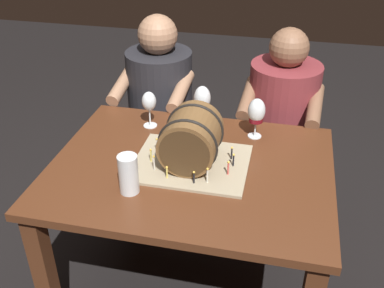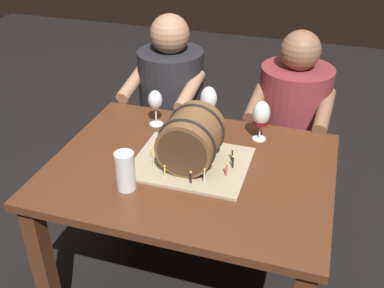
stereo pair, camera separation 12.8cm
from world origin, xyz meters
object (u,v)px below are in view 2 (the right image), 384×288
(dining_table, at_px, (190,188))
(person_seated_right, at_px, (289,136))
(beer_pint, at_px, (125,173))
(person_seated_left, at_px, (172,117))
(wine_glass_empty, at_px, (155,101))
(wine_glass_red, at_px, (261,115))
(wine_glass_amber, at_px, (209,100))
(barrel_cake, at_px, (192,142))

(dining_table, distance_m, person_seated_right, 0.80)
(beer_pint, distance_m, person_seated_right, 1.11)
(person_seated_left, bearing_deg, wine_glass_empty, -79.64)
(person_seated_right, bearing_deg, person_seated_left, 180.00)
(wine_glass_red, bearing_deg, wine_glass_amber, 162.88)
(wine_glass_empty, bearing_deg, dining_table, -47.53)
(wine_glass_amber, bearing_deg, barrel_cake, -84.74)
(wine_glass_empty, bearing_deg, person_seated_left, 100.36)
(barrel_cake, relative_size, person_seated_left, 0.41)
(barrel_cake, relative_size, beer_pint, 2.99)
(wine_glass_empty, distance_m, wine_glass_amber, 0.25)
(barrel_cake, distance_m, wine_glass_empty, 0.39)
(wine_glass_red, bearing_deg, person_seated_left, 144.30)
(dining_table, distance_m, barrel_cake, 0.23)
(barrel_cake, relative_size, wine_glass_empty, 2.66)
(wine_glass_red, bearing_deg, wine_glass_empty, -178.74)
(person_seated_right, bearing_deg, wine_glass_amber, -138.28)
(dining_table, relative_size, beer_pint, 7.36)
(dining_table, height_order, barrel_cake, barrel_cake)
(wine_glass_empty, height_order, person_seated_left, person_seated_left)
(barrel_cake, bearing_deg, person_seated_right, 64.27)
(dining_table, height_order, person_seated_right, person_seated_right)
(barrel_cake, bearing_deg, wine_glass_red, 51.47)
(wine_glass_empty, bearing_deg, barrel_cake, -46.06)
(dining_table, height_order, beer_pint, beer_pint)
(wine_glass_red, relative_size, person_seated_left, 0.17)
(dining_table, relative_size, wine_glass_empty, 6.55)
(dining_table, relative_size, person_seated_left, 1.01)
(beer_pint, bearing_deg, person_seated_left, 99.38)
(beer_pint, xyz_separation_m, person_seated_right, (0.53, 0.94, -0.27))
(wine_glass_red, bearing_deg, barrel_cake, -128.53)
(dining_table, bearing_deg, wine_glass_red, 52.12)
(person_seated_right, bearing_deg, barrel_cake, -115.73)
(wine_glass_empty, relative_size, person_seated_right, 0.16)
(dining_table, height_order, wine_glass_red, wine_glass_red)
(wine_glass_red, xyz_separation_m, person_seated_left, (-0.58, 0.41, -0.31))
(wine_glass_empty, bearing_deg, person_seated_right, 35.00)
(wine_glass_red, bearing_deg, dining_table, -127.88)
(dining_table, distance_m, beer_pint, 0.35)
(barrel_cake, distance_m, person_seated_right, 0.84)
(barrel_cake, distance_m, beer_pint, 0.30)
(person_seated_left, bearing_deg, wine_glass_amber, -46.85)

